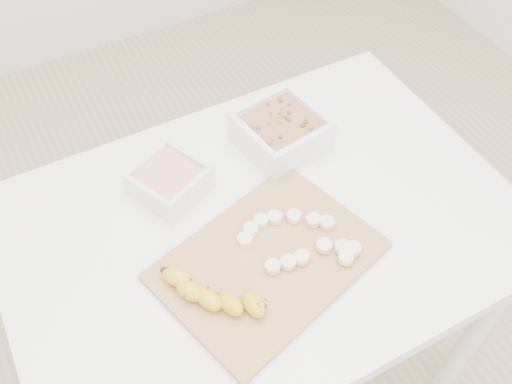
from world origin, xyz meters
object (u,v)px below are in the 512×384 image
banana (215,295)px  bowl_granola (281,131)px  table (263,249)px  cutting_board (268,261)px  bowl_yogurt (170,180)px

banana → bowl_granola: bearing=15.4°
table → cutting_board: (-0.04, -0.09, 0.10)m
bowl_granola → banana: bowl_granola is taller
bowl_yogurt → cutting_board: bowl_yogurt is taller
table → cutting_board: size_ratio=2.57×
table → bowl_granola: (0.13, 0.17, 0.14)m
table → bowl_yogurt: bowl_yogurt is taller
table → banana: 0.24m
table → bowl_granola: 0.25m
bowl_yogurt → table: bearing=-51.3°
cutting_board → banana: (-0.12, -0.03, 0.02)m
cutting_board → banana: 0.13m
bowl_yogurt → cutting_board: size_ratio=0.44×
bowl_granola → cutting_board: 0.31m
table → bowl_yogurt: size_ratio=5.82×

